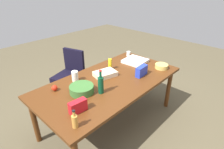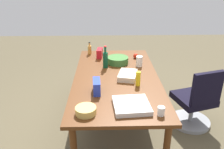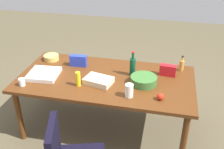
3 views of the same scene
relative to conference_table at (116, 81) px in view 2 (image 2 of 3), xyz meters
The scene contains 15 objects.
ground_plane 0.69m from the conference_table, ahead, with size 10.00×10.00×0.00m, color brown.
conference_table is the anchor object (origin of this frame).
office_chair 1.15m from the conference_table, 87.84° to the left, with size 0.60×0.60×0.89m.
chip_bag_red 0.79m from the conference_table, 162.51° to the right, with size 0.20×0.08×0.14m, color red.
pizza_box 0.78m from the conference_table, ahead, with size 0.36×0.36×0.05m, color silver.
apple_red 0.77m from the conference_table, 154.02° to the left, with size 0.08×0.08×0.08m, color red.
wine_bottle 0.39m from the conference_table, 155.24° to the right, with size 0.09×0.09×0.32m.
salad_bowl 0.49m from the conference_table, behind, with size 0.31×0.31×0.10m, color #38692E.
sheet_cake 0.18m from the conference_table, 70.63° to the left, with size 0.32×0.22×0.07m, color beige.
mayo_jar 0.51m from the conference_table, 135.27° to the left, with size 0.09×0.09×0.15m, color white.
chip_bowl 0.93m from the conference_table, 21.12° to the right, with size 0.21×0.21×0.07m, color #D3B257.
mustard_bottle 0.40m from the conference_table, 43.17° to the left, with size 0.06×0.06×0.18m, color yellow.
paper_cup 1.00m from the conference_table, 23.16° to the left, with size 0.07×0.07×0.09m, color white.
chip_bag_blue 0.52m from the conference_table, 29.21° to the right, with size 0.22×0.08×0.15m, color #243ABA.
dressing_bottle 1.00m from the conference_table, 156.07° to the right, with size 0.08×0.08×0.20m.
Camera 2 is at (2.81, -0.13, 2.04)m, focal length 37.79 mm.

